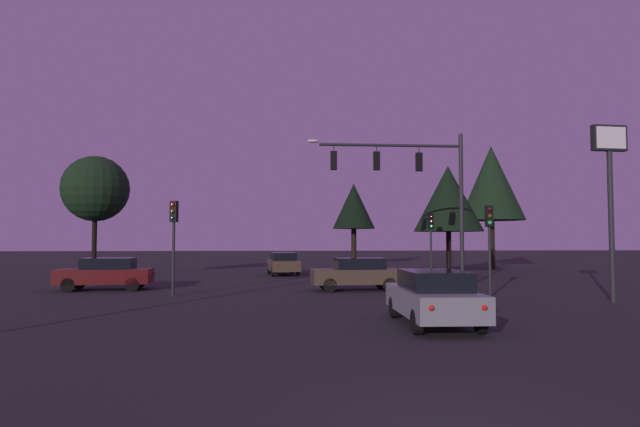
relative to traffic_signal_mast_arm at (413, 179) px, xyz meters
The scene contains 14 objects.
ground_plane 9.01m from the traffic_signal_mast_arm, 127.20° to the left, with size 168.00×168.00×0.00m, color black.
traffic_signal_mast_arm is the anchor object (origin of this frame).
traffic_light_corner_left 4.97m from the traffic_signal_mast_arm, 56.56° to the right, with size 0.33×0.37×3.82m.
traffic_light_corner_right 6.17m from the traffic_signal_mast_arm, 65.38° to the left, with size 0.31×0.36×3.89m.
traffic_light_median 11.46m from the traffic_signal_mast_arm, 168.27° to the right, with size 0.35×0.38×4.03m.
car_nearside_lane 11.69m from the traffic_signal_mast_arm, 101.73° to the right, with size 1.92×4.51×1.52m.
car_crossing_left 5.37m from the traffic_signal_mast_arm, behind, with size 4.34×1.97×1.52m.
car_crossing_right 15.37m from the traffic_signal_mast_arm, behind, with size 4.41×2.21×1.52m.
car_far_lane 13.35m from the traffic_signal_mast_arm, 119.74° to the left, with size 2.30×4.71×1.52m.
store_sign_illuminated 8.50m from the traffic_signal_mast_arm, 43.25° to the right, with size 1.41×0.37×6.79m.
tree_behind_sign 19.46m from the traffic_signal_mast_arm, 56.75° to the left, with size 5.19×5.19×10.00m.
tree_left_far 10.29m from the traffic_signal_mast_arm, 62.73° to the left, with size 4.58×4.58×7.30m.
tree_center_horizon 23.72m from the traffic_signal_mast_arm, 88.95° to the left, with size 3.95×3.95×7.64m.
tree_right_cluster 19.78m from the traffic_signal_mast_arm, 154.67° to the left, with size 4.06×4.06×7.57m.
Camera 1 is at (-2.08, -6.29, 2.38)m, focal length 29.57 mm.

